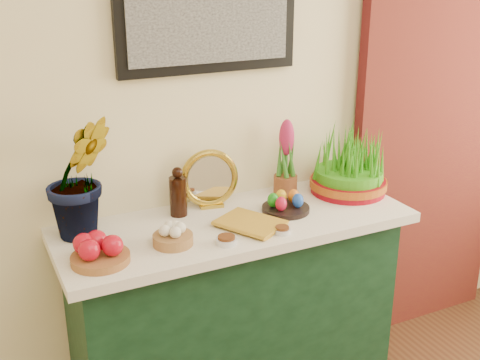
% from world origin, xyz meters
% --- Properties ---
extents(sideboard, '(1.30, 0.45, 0.85)m').
position_xyz_m(sideboard, '(0.08, 2.00, 0.42)').
color(sideboard, '#163C23').
rests_on(sideboard, ground).
extents(tablecloth, '(1.40, 0.55, 0.04)m').
position_xyz_m(tablecloth, '(0.08, 2.00, 0.87)').
color(tablecloth, white).
rests_on(tablecloth, sideboard).
extents(hyacinth_green, '(0.32, 0.28, 0.60)m').
position_xyz_m(hyacinth_green, '(-0.48, 2.12, 1.19)').
color(hyacinth_green, '#357D26').
rests_on(hyacinth_green, tablecloth).
extents(apple_bowl, '(0.26, 0.26, 0.10)m').
position_xyz_m(apple_bowl, '(-0.48, 1.88, 0.93)').
color(apple_bowl, brown).
rests_on(apple_bowl, tablecloth).
extents(garlic_basket, '(0.18, 0.18, 0.08)m').
position_xyz_m(garlic_basket, '(-0.21, 1.90, 0.92)').
color(garlic_basket, '#A86F44').
rests_on(garlic_basket, tablecloth).
extents(vinegar_cruet, '(0.07, 0.07, 0.20)m').
position_xyz_m(vinegar_cruet, '(-0.10, 2.14, 0.98)').
color(vinegar_cruet, black).
rests_on(vinegar_cruet, tablecloth).
extents(mirror, '(0.25, 0.09, 0.24)m').
position_xyz_m(mirror, '(0.05, 2.17, 1.01)').
color(mirror, gold).
rests_on(mirror, tablecloth).
extents(book, '(0.26, 0.29, 0.03)m').
position_xyz_m(book, '(0.02, 1.87, 0.91)').
color(book, '#BE8D25').
rests_on(book, tablecloth).
extents(spice_dish_left, '(0.08, 0.08, 0.03)m').
position_xyz_m(spice_dish_left, '(-0.04, 1.82, 0.90)').
color(spice_dish_left, silver).
rests_on(spice_dish_left, tablecloth).
extents(spice_dish_right, '(0.06, 0.06, 0.03)m').
position_xyz_m(spice_dish_right, '(0.19, 1.81, 0.90)').
color(spice_dish_right, silver).
rests_on(spice_dish_right, tablecloth).
extents(egg_plate, '(0.24, 0.24, 0.08)m').
position_xyz_m(egg_plate, '(0.30, 1.99, 0.92)').
color(egg_plate, black).
rests_on(egg_plate, tablecloth).
extents(hyacinth_pink, '(0.10, 0.10, 0.33)m').
position_xyz_m(hyacinth_pink, '(0.40, 2.15, 1.04)').
color(hyacinth_pink, brown).
rests_on(hyacinth_pink, tablecloth).
extents(wheatgrass_sabzeh, '(0.34, 0.34, 0.27)m').
position_xyz_m(wheatgrass_sabzeh, '(0.65, 2.05, 1.01)').
color(wheatgrass_sabzeh, maroon).
rests_on(wheatgrass_sabzeh, tablecloth).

